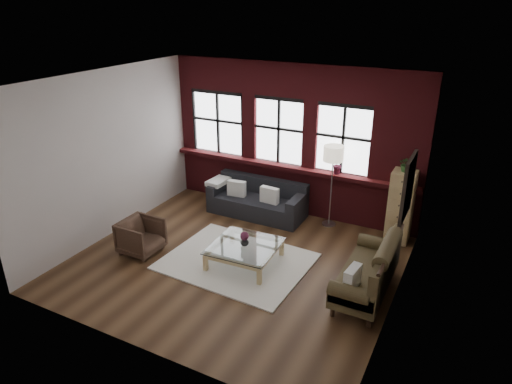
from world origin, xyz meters
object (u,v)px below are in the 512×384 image
at_px(drawer_chest, 401,207).
at_px(floor_lamp, 332,183).
at_px(armchair, 141,236).
at_px(vintage_settee, 367,267).
at_px(vase, 245,242).
at_px(dark_sofa, 257,199).
at_px(coffee_table, 245,255).

height_order(drawer_chest, floor_lamp, floor_lamp).
bearing_deg(armchair, vintage_settee, -80.86).
relative_size(vase, floor_lamp, 0.08).
bearing_deg(vase, dark_sofa, 110.91).
bearing_deg(vintage_settee, floor_lamp, 122.34).
bearing_deg(floor_lamp, coffee_table, -111.41).
distance_m(armchair, floor_lamp, 3.85).
height_order(vintage_settee, drawer_chest, drawer_chest).
bearing_deg(drawer_chest, floor_lamp, 179.45).
xyz_separation_m(armchair, vase, (1.89, 0.51, 0.13)).
relative_size(armchair, drawer_chest, 0.49).
bearing_deg(dark_sofa, vintage_settee, -32.09).
bearing_deg(vase, drawer_chest, 43.63).
bearing_deg(armchair, drawer_chest, -56.91).
relative_size(vase, drawer_chest, 0.11).
xyz_separation_m(dark_sofa, vintage_settee, (2.84, -1.78, 0.11)).
distance_m(vase, drawer_chest, 3.08).
relative_size(vintage_settee, floor_lamp, 0.97).
height_order(coffee_table, drawer_chest, drawer_chest).
relative_size(vintage_settee, vase, 11.71).
xyz_separation_m(vintage_settee, vase, (-2.12, -0.10, -0.04)).
bearing_deg(coffee_table, vase, 180.00).
height_order(dark_sofa, drawer_chest, drawer_chest).
distance_m(dark_sofa, coffee_table, 2.02).
bearing_deg(armchair, coffee_table, -74.36).
xyz_separation_m(vintage_settee, drawer_chest, (0.10, 2.02, 0.23)).
height_order(dark_sofa, vase, dark_sofa).
relative_size(dark_sofa, coffee_table, 1.83).
relative_size(drawer_chest, floor_lamp, 0.77).
height_order(vintage_settee, armchair, vintage_settee).
height_order(vintage_settee, floor_lamp, floor_lamp).
xyz_separation_m(vase, drawer_chest, (2.22, 2.12, 0.27)).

